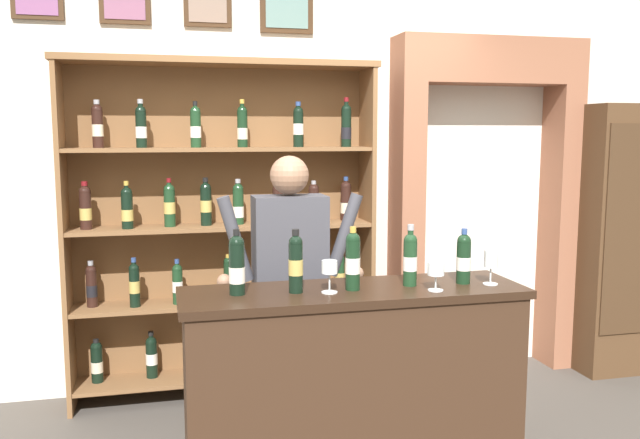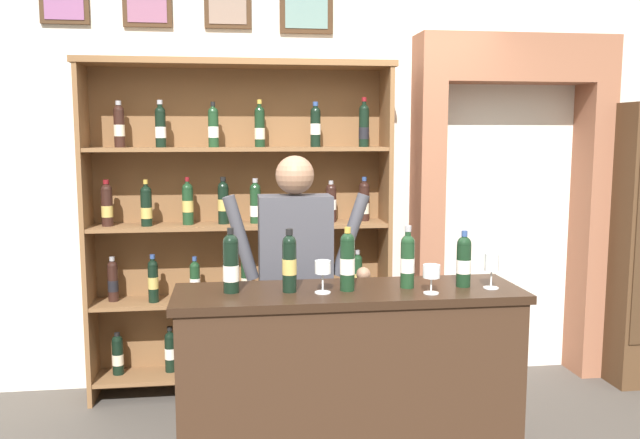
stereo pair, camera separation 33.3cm
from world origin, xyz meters
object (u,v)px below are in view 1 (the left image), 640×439
at_px(side_cabinet, 626,238).
at_px(tasting_bottle_bianco, 464,258).
at_px(tasting_bottle_brunello, 237,265).
at_px(wine_glass_spare, 436,270).
at_px(shopkeeper, 290,270).
at_px(wine_glass_left, 329,269).
at_px(tasting_counter, 353,393).
at_px(wine_glass_right, 491,261).
at_px(tasting_bottle_grappa, 353,260).
at_px(tasting_bottle_vin_santo, 296,262).
at_px(tasting_bottle_riserva, 410,258).
at_px(wine_shelf, 223,223).

relative_size(side_cabinet, tasting_bottle_bianco, 7.25).
distance_m(tasting_bottle_brunello, wine_glass_spare, 0.93).
height_order(shopkeeper, wine_glass_spare, shopkeeper).
height_order(shopkeeper, tasting_bottle_brunello, shopkeeper).
relative_size(wine_glass_left, wine_glass_spare, 1.13).
height_order(tasting_counter, wine_glass_left, wine_glass_left).
xyz_separation_m(side_cabinet, wine_glass_right, (-1.82, -1.33, 0.16)).
height_order(tasting_bottle_bianco, wine_glass_left, tasting_bottle_bianco).
relative_size(wine_glass_spare, wine_glass_right, 0.80).
relative_size(side_cabinet, wine_glass_right, 11.64).
bearing_deg(tasting_bottle_brunello, tasting_bottle_bianco, -1.51).
bearing_deg(tasting_bottle_grappa, shopkeeper, 107.68).
bearing_deg(tasting_bottle_bianco, wine_glass_right, -25.48).
distance_m(tasting_counter, wine_glass_right, 0.93).
bearing_deg(tasting_counter, tasting_bottle_vin_santo, -178.35).
bearing_deg(tasting_bottle_riserva, tasting_bottle_brunello, 179.12).
xyz_separation_m(tasting_bottle_bianco, wine_glass_spare, (-0.20, -0.12, -0.03)).
relative_size(tasting_counter, wine_glass_left, 10.82).
bearing_deg(tasting_counter, tasting_bottle_bianco, -1.33).
xyz_separation_m(tasting_counter, wine_glass_left, (-0.13, -0.05, 0.63)).
relative_size(tasting_bottle_riserva, wine_glass_right, 1.77).
bearing_deg(wine_glass_spare, tasting_bottle_riserva, 120.79).
relative_size(tasting_bottle_vin_santo, tasting_bottle_riserva, 0.99).
relative_size(tasting_bottle_vin_santo, tasting_bottle_bianco, 1.09).
bearing_deg(tasting_bottle_grappa, tasting_bottle_vin_santo, 177.78).
bearing_deg(wine_glass_spare, side_cabinet, 33.07).
bearing_deg(side_cabinet, tasting_bottle_grappa, -152.96).
xyz_separation_m(tasting_bottle_grappa, tasting_bottle_bianco, (0.57, 0.01, -0.02)).
distance_m(tasting_bottle_bianco, wine_glass_spare, 0.23).
distance_m(tasting_bottle_riserva, wine_glass_spare, 0.16).
relative_size(tasting_counter, wine_glass_right, 9.71).
xyz_separation_m(wine_shelf, wine_glass_spare, (0.85, -1.58, -0.04)).
xyz_separation_m(tasting_bottle_vin_santo, tasting_bottle_bianco, (0.84, -0.00, -0.02)).
xyz_separation_m(shopkeeper, tasting_bottle_brunello, (-0.35, -0.56, 0.15)).
relative_size(tasting_bottle_riserva, wine_glass_spare, 2.22).
distance_m(tasting_bottle_riserva, tasting_bottle_bianco, 0.27).
height_order(tasting_counter, tasting_bottle_bianco, tasting_bottle_bianco).
distance_m(wine_glass_left, wine_glass_right, 0.81).
height_order(tasting_bottle_vin_santo, wine_glass_left, tasting_bottle_vin_santo).
height_order(wine_shelf, tasting_bottle_grappa, wine_shelf).
bearing_deg(tasting_bottle_bianco, wine_glass_left, -176.90).
distance_m(tasting_bottle_riserva, wine_glass_right, 0.40).
distance_m(side_cabinet, tasting_bottle_grappa, 2.82).
distance_m(tasting_bottle_grappa, wine_glass_spare, 0.39).
height_order(shopkeeper, tasting_bottle_grappa, shopkeeper).
bearing_deg(tasting_bottle_vin_santo, tasting_counter, 1.65).
relative_size(side_cabinet, wine_glass_left, 12.98).
height_order(tasting_bottle_brunello, wine_glass_spare, tasting_bottle_brunello).
relative_size(side_cabinet, tasting_counter, 1.20).
relative_size(wine_shelf, wine_glass_right, 13.19).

